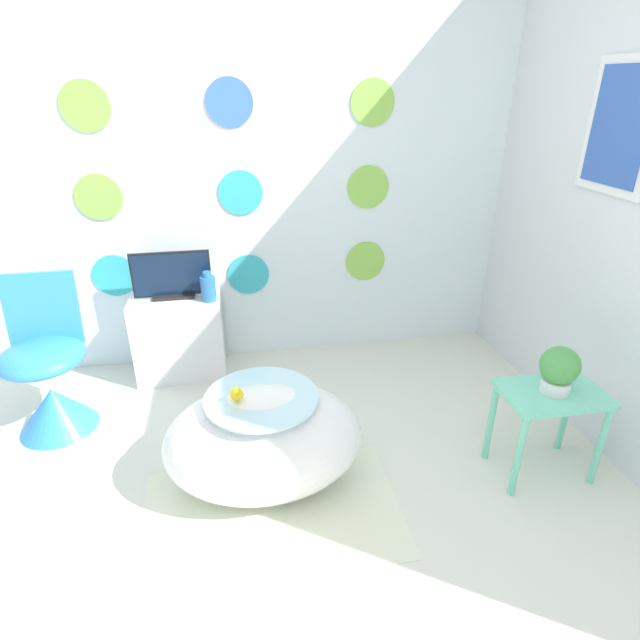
# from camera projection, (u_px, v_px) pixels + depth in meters

# --- Properties ---
(wall_back_dotted) EXTENTS (4.46, 0.05, 2.60)m
(wall_back_dotted) POSITION_uv_depth(u_px,v_px,m) (238.00, 162.00, 3.00)
(wall_back_dotted) COLOR white
(wall_back_dotted) RESTS_ON ground_plane
(wall_right) EXTENTS (0.06, 3.20, 2.60)m
(wall_right) POSITION_uv_depth(u_px,v_px,m) (630.00, 186.00, 2.30)
(wall_right) COLOR silver
(wall_right) RESTS_ON ground_plane
(rug) EXTENTS (1.14, 0.70, 0.01)m
(rug) POSITION_uv_depth(u_px,v_px,m) (272.00, 513.00, 2.22)
(rug) COLOR silver
(rug) RESTS_ON ground_plane
(bathtub) EXTENTS (0.90, 0.61, 0.52)m
(bathtub) POSITION_uv_depth(u_px,v_px,m) (263.00, 441.00, 2.27)
(bathtub) COLOR white
(bathtub) RESTS_ON ground_plane
(rubber_duck) EXTENTS (0.06, 0.06, 0.07)m
(rubber_duck) POSITION_uv_depth(u_px,v_px,m) (237.00, 394.00, 2.10)
(rubber_duck) COLOR yellow
(rubber_duck) RESTS_ON bathtub
(chair) EXTENTS (0.43, 0.43, 0.85)m
(chair) POSITION_uv_depth(u_px,v_px,m) (49.00, 383.00, 2.67)
(chair) COLOR #338CE0
(chair) RESTS_ON ground_plane
(tv_cabinet) EXTENTS (0.55, 0.33, 0.54)m
(tv_cabinet) POSITION_uv_depth(u_px,v_px,m) (180.00, 336.00, 3.18)
(tv_cabinet) COLOR silver
(tv_cabinet) RESTS_ON ground_plane
(tv) EXTENTS (0.47, 0.12, 0.29)m
(tv) POSITION_uv_depth(u_px,v_px,m) (172.00, 277.00, 3.01)
(tv) COLOR black
(tv) RESTS_ON tv_cabinet
(vase) EXTENTS (0.09, 0.09, 0.18)m
(vase) POSITION_uv_depth(u_px,v_px,m) (208.00, 288.00, 2.98)
(vase) COLOR #2D72B7
(vase) RESTS_ON tv_cabinet
(side_table) EXTENTS (0.46, 0.31, 0.46)m
(side_table) POSITION_uv_depth(u_px,v_px,m) (550.00, 408.00, 2.32)
(side_table) COLOR #72D8B7
(side_table) RESTS_ON ground_plane
(potted_plant_left) EXTENTS (0.17, 0.17, 0.23)m
(potted_plant_left) POSITION_uv_depth(u_px,v_px,m) (559.00, 369.00, 2.22)
(potted_plant_left) COLOR white
(potted_plant_left) RESTS_ON side_table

